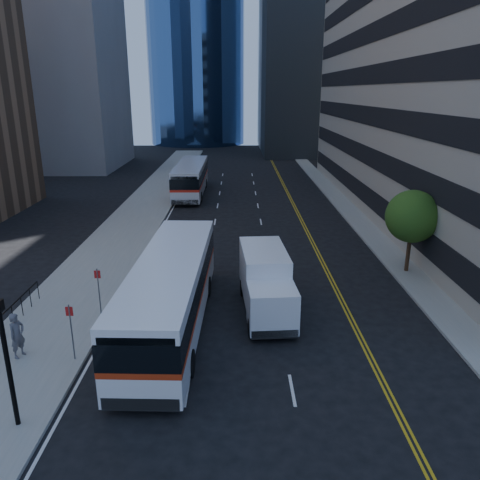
{
  "coord_description": "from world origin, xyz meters",
  "views": [
    {
      "loc": [
        -1.6,
        -19.19,
        10.86
      ],
      "look_at": [
        -1.42,
        6.05,
        2.8
      ],
      "focal_mm": 35.0,
      "sensor_mm": 36.0,
      "label": 1
    }
  ],
  "objects": [
    {
      "name": "sidewalk_west",
      "position": [
        -10.5,
        25.0,
        0.07
      ],
      "size": [
        5.0,
        90.0,
        0.15
      ],
      "primitive_type": "cube",
      "color": "gray",
      "rests_on": "ground"
    },
    {
      "name": "bus_rear",
      "position": [
        -6.6,
        31.48,
        1.85
      ],
      "size": [
        2.95,
        13.12,
        3.38
      ],
      "rotation": [
        0.0,
        0.0,
        -0.0
      ],
      "color": "silver",
      "rests_on": "ground"
    },
    {
      "name": "ground",
      "position": [
        0.0,
        0.0,
        0.0
      ],
      "size": [
        160.0,
        160.0,
        0.0
      ],
      "primitive_type": "plane",
      "color": "black",
      "rests_on": "ground"
    },
    {
      "name": "midrise_west",
      "position": [
        -28.0,
        52.0,
        17.5
      ],
      "size": [
        18.0,
        18.0,
        35.0
      ],
      "primitive_type": "cube",
      "color": "gray",
      "rests_on": "ground"
    },
    {
      "name": "bus_front",
      "position": [
        -4.7,
        1.06,
        1.9
      ],
      "size": [
        3.37,
        13.56,
        3.48
      ],
      "rotation": [
        0.0,
        0.0,
        -0.03
      ],
      "color": "white",
      "rests_on": "ground"
    },
    {
      "name": "street_tree",
      "position": [
        9.0,
        8.0,
        3.64
      ],
      "size": [
        3.2,
        3.2,
        5.1
      ],
      "color": "#332114",
      "rests_on": "sidewalk_east"
    },
    {
      "name": "box_truck",
      "position": [
        -0.13,
        2.68,
        1.64
      ],
      "size": [
        2.66,
        6.61,
        3.1
      ],
      "rotation": [
        0.0,
        0.0,
        0.07
      ],
      "color": "white",
      "rests_on": "ground"
    },
    {
      "name": "lamp_post",
      "position": [
        -9.0,
        -6.0,
        2.72
      ],
      "size": [
        0.28,
        0.28,
        4.56
      ],
      "color": "black",
      "rests_on": "sidewalk_west"
    },
    {
      "name": "pedestrian",
      "position": [
        -10.78,
        -1.76,
        1.14
      ],
      "size": [
        0.7,
        0.84,
        1.98
      ],
      "primitive_type": "imported",
      "rotation": [
        0.0,
        0.0,
        1.19
      ],
      "color": "#535259",
      "rests_on": "sidewalk_west"
    },
    {
      "name": "sidewalk_east",
      "position": [
        9.0,
        25.0,
        0.07
      ],
      "size": [
        2.0,
        90.0,
        0.15
      ],
      "primitive_type": "cube",
      "color": "gray",
      "rests_on": "ground"
    }
  ]
}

